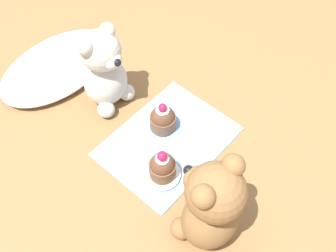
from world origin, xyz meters
name	(u,v)px	position (x,y,z in m)	size (l,w,h in m)	color
ground_plane	(168,142)	(0.00, 0.00, 0.00)	(4.00, 4.00, 0.00)	olive
knitted_placemat	(168,141)	(0.00, 0.00, 0.00)	(0.27, 0.20, 0.01)	#7A9ED1
tulle_cloth	(57,66)	(-0.02, 0.33, 0.02)	(0.30, 0.19, 0.03)	silver
teddy_bear_cream	(103,72)	(0.00, 0.18, 0.09)	(0.10, 0.10, 0.20)	beige
teddy_bear_tan	(211,207)	(-0.10, -0.18, 0.10)	(0.11, 0.11, 0.21)	olive
cupcake_near_cream_bear	(163,119)	(0.02, 0.03, 0.03)	(0.05, 0.05, 0.07)	brown
saucer_plate	(163,174)	(-0.07, -0.05, 0.01)	(0.07, 0.07, 0.01)	white
cupcake_near_tan_bear	(162,166)	(-0.07, -0.05, 0.04)	(0.05, 0.05, 0.07)	brown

